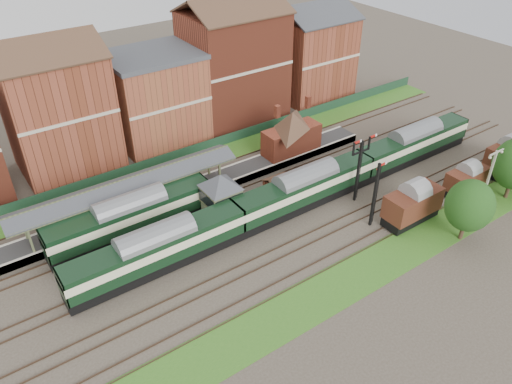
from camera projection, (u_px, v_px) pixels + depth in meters
ground at (260, 225)px, 55.54m from camera, size 160.00×160.00×0.00m
grass_back at (191, 164)px, 66.35m from camera, size 90.00×4.50×0.06m
grass_front at (333, 288)px, 47.41m from camera, size 90.00×5.00×0.06m
fence at (183, 153)px, 67.30m from camera, size 90.00×0.12×1.50m
platform at (179, 195)px, 59.49m from camera, size 55.00×3.40×1.00m
signal_box at (221, 197)px, 54.52m from camera, size 5.40×5.40×6.00m
brick_hut at (279, 188)px, 59.44m from camera, size 3.20×2.64×2.94m
station_building at (292, 131)px, 65.60m from camera, size 8.10×8.10×5.90m
canopy at (127, 182)px, 54.35m from camera, size 26.00×3.89×4.08m
semaphore_bracket at (359, 167)px, 56.95m from camera, size 3.60×0.25×8.18m
semaphore_siding at (375, 194)px, 53.22m from camera, size 1.23×0.25×8.00m
yard_lamp at (490, 174)px, 56.89m from camera, size 2.60×0.22×7.00m
town_backdrop at (154, 93)px, 68.43m from camera, size 69.00×10.00×16.00m
dmu_train at (305, 188)px, 57.12m from camera, size 55.84×2.93×4.29m
platform_railcar at (132, 216)px, 52.80m from camera, size 18.37×2.89×4.23m
goods_van_a at (412, 204)px, 54.86m from camera, size 6.79×2.94×4.12m
goods_van_b at (467, 179)px, 59.71m from camera, size 5.58×2.42×3.39m
goods_van_c at (509, 156)px, 63.60m from camera, size 6.80×2.95×4.12m
tree_far at (470, 206)px, 51.13m from camera, size 4.94×4.94×7.21m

